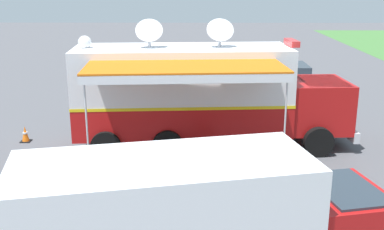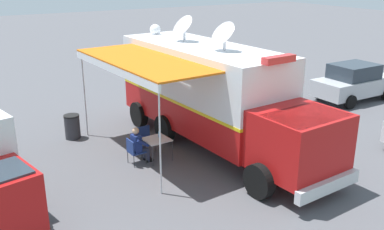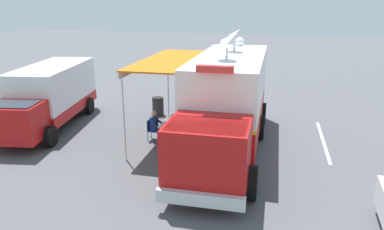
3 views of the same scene
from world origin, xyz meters
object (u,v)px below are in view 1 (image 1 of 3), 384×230
Objects in this scene: folding_table at (208,150)px; support_truck at (193,226)px; seated_responder at (206,158)px; trash_bin at (85,181)px; folding_chair_beside_table at (180,155)px; folding_chair_at_table at (207,165)px; car_behind_truck at (178,73)px; car_far_corner at (289,82)px; water_bottle at (205,143)px; traffic_cone at (25,134)px; command_truck at (204,92)px.

folding_table is 0.12× the size of support_truck.
trash_bin is at bearing -69.18° from seated_responder.
seated_responder reaches higher than folding_table.
seated_responder is (0.59, 0.79, 0.14)m from folding_chair_beside_table.
seated_responder reaches higher than folding_chair_at_table.
seated_responder is at bearing 6.27° from car_behind_truck.
folding_table is 3.81m from trash_bin.
car_behind_truck is (-11.21, -0.50, 0.37)m from folding_chair_beside_table.
support_truck reaches higher than folding_table.
folding_chair_at_table is 0.96× the size of trash_bin.
car_far_corner reaches higher than folding_chair_beside_table.
folding_table is at bearing 174.69° from seated_responder.
folding_table is at bearing 30.68° from water_bottle.
traffic_cone is at bearing -112.17° from folding_table.
command_truck reaches higher than seated_responder.
folding_chair_at_table is at bearing -3.13° from folding_table.
water_bottle is at bearing -177.32° from seated_responder.
folding_chair_beside_table is at bearing 64.72° from traffic_cone.
folding_chair_beside_table is 10.42m from car_far_corner.
water_bottle is at bearing 177.14° from support_truck.
folding_chair_beside_table is at bearing -28.76° from car_far_corner.
car_far_corner is at bearing 156.54° from seated_responder.
car_behind_truck is at bearing -173.73° from seated_responder.
trash_bin is at bearing -8.59° from car_behind_truck.
trash_bin is 13.28m from car_far_corner.
car_far_corner is at bearing 155.44° from folding_table.
seated_responder reaches higher than folding_chair_beside_table.
trash_bin reaches higher than traffic_cone.
traffic_cone is (-2.51, -6.45, -0.55)m from water_bottle.
command_truck is 43.02× the size of water_bottle.
car_far_corner reaches higher than trash_bin.
command_truck is 2.29× the size of car_behind_truck.
car_far_corner reaches higher than traffic_cone.
support_truck is at bearing 35.91° from trash_bin.
command_truck is at bearing 8.11° from car_behind_truck.
water_bottle is (-0.16, -0.09, 0.16)m from folding_table.
folding_chair_beside_table is (0.18, -0.76, -0.32)m from water_bottle.
car_behind_truck is at bearing 148.64° from traffic_cone.
water_bottle is 0.03× the size of support_truck.
folding_table is 0.94× the size of trash_bin.
seated_responder reaches higher than traffic_cone.
folding_chair_at_table is 10.77m from car_far_corner.
trash_bin is 5.07m from support_truck.
folding_chair_at_table is at bearing -23.00° from car_far_corner.
water_bottle reaches higher than folding_chair_at_table.
support_truck is 17.11m from car_behind_truck.
trash_bin is (1.24, -3.26, -0.20)m from seated_responder.
support_truck reaches higher than car_behind_truck.
water_bottle is 0.39× the size of traffic_cone.
folding_chair_at_table is 1.00× the size of folding_chair_beside_table.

